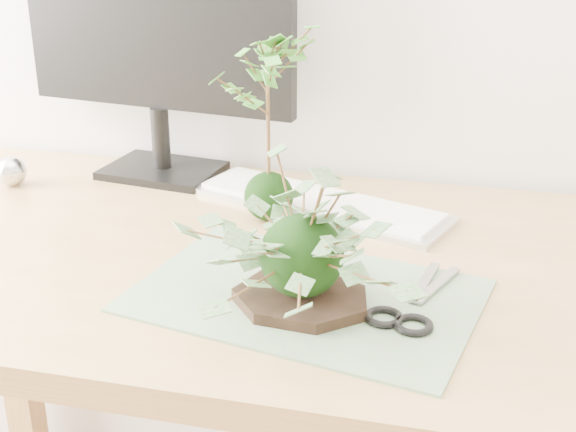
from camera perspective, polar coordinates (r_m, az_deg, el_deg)
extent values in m
cube|color=tan|center=(1.14, 3.35, -4.08)|extent=(1.60, 0.70, 0.04)
cube|color=tan|center=(1.82, -18.92, -7.76)|extent=(0.06, 0.06, 0.70)
cube|color=slate|center=(1.03, 1.28, -5.68)|extent=(0.48, 0.36, 0.00)
cylinder|color=black|center=(1.01, 0.97, -5.91)|extent=(0.19, 0.19, 0.01)
sphere|color=black|center=(0.98, 0.99, -2.84)|extent=(0.10, 0.10, 0.10)
sphere|color=black|center=(1.25, -1.37, 1.42)|extent=(0.08, 0.08, 0.08)
cylinder|color=#51371D|center=(1.22, -1.42, 6.35)|extent=(0.01, 0.01, 0.19)
cube|color=#BCBCBC|center=(1.31, 2.24, 0.82)|extent=(0.46, 0.27, 0.01)
cube|color=white|center=(1.31, 2.24, 1.16)|extent=(0.42, 0.23, 0.01)
cube|color=black|center=(1.48, -8.89, 3.22)|extent=(0.22, 0.17, 0.01)
cylinder|color=black|center=(1.46, -9.04, 5.51)|extent=(0.03, 0.03, 0.11)
cube|color=black|center=(1.42, -9.44, 13.95)|extent=(0.50, 0.09, 0.32)
sphere|color=silver|center=(1.48, -19.06, 3.03)|extent=(0.05, 0.05, 0.05)
cube|color=gray|center=(1.07, 8.83, -4.66)|extent=(0.03, 0.12, 0.00)
cube|color=gray|center=(1.07, 9.74, -4.75)|extent=(0.05, 0.11, 0.00)
torus|color=black|center=(0.97, 7.57, -7.41)|extent=(0.06, 0.06, 0.01)
torus|color=black|center=(0.97, 9.83, -7.64)|extent=(0.06, 0.06, 0.01)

